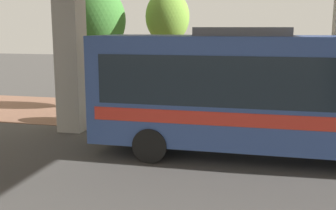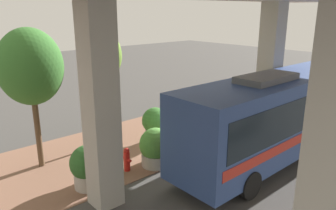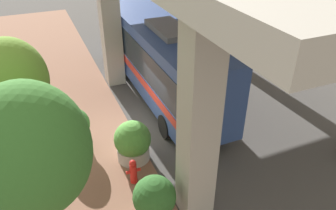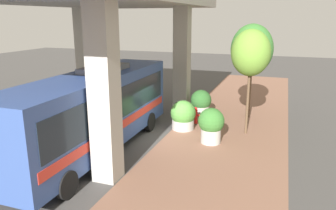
# 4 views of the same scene
# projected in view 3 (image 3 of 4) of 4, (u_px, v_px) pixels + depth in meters

# --- Properties ---
(ground_plane) EXTENTS (80.00, 80.00, 0.00)m
(ground_plane) POSITION_uv_depth(u_px,v_px,m) (133.00, 131.00, 13.96)
(ground_plane) COLOR #474442
(ground_plane) RESTS_ON ground
(sidewalk_strip) EXTENTS (6.00, 40.00, 0.02)m
(sidewalk_strip) POSITION_uv_depth(u_px,v_px,m) (61.00, 148.00, 12.96)
(sidewalk_strip) COLOR #845B47
(sidewalk_strip) RESTS_ON ground
(bus) EXTENTS (2.67, 10.82, 3.81)m
(bus) POSITION_uv_depth(u_px,v_px,m) (160.00, 55.00, 15.70)
(bus) COLOR #334C8C
(bus) RESTS_ON ground
(fire_hydrant) EXTENTS (0.51, 0.25, 0.98)m
(fire_hydrant) POSITION_uv_depth(u_px,v_px,m) (133.00, 171.00, 11.15)
(fire_hydrant) COLOR red
(fire_hydrant) RESTS_ON ground
(planter_front) EXTENTS (1.37, 1.37, 1.62)m
(planter_front) POSITION_uv_depth(u_px,v_px,m) (133.00, 142.00, 12.06)
(planter_front) COLOR #ADA89E
(planter_front) RESTS_ON ground
(planter_middle) EXTENTS (1.29, 1.29, 1.61)m
(planter_middle) POSITION_uv_depth(u_px,v_px,m) (155.00, 201.00, 9.67)
(planter_middle) COLOR #ADA89E
(planter_middle) RESTS_ON ground
(planter_back) EXTENTS (1.27, 1.27, 1.76)m
(planter_back) POSITION_uv_depth(u_px,v_px,m) (74.00, 128.00, 12.53)
(planter_back) COLOR #ADA89E
(planter_back) RESTS_ON ground
(street_tree_near) EXTENTS (1.95, 1.95, 5.42)m
(street_tree_near) POSITION_uv_depth(u_px,v_px,m) (12.00, 80.00, 8.79)
(street_tree_near) COLOR brown
(street_tree_near) RESTS_ON ground
(street_tree_far) EXTENTS (2.46, 2.46, 5.61)m
(street_tree_far) POSITION_uv_depth(u_px,v_px,m) (30.00, 152.00, 6.47)
(street_tree_far) COLOR brown
(street_tree_far) RESTS_ON ground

